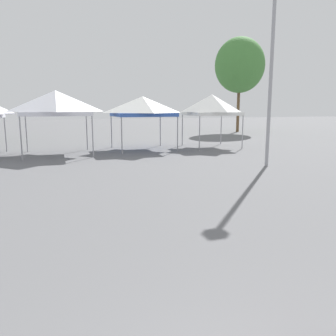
# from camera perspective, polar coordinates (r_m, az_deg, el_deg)

# --- Properties ---
(canopy_tent_behind_left) EXTENTS (3.46, 3.46, 3.24)m
(canopy_tent_behind_left) POSITION_cam_1_polar(r_m,az_deg,el_deg) (18.40, -18.19, 10.25)
(canopy_tent_behind_left) COLOR #9E9EA3
(canopy_tent_behind_left) RESTS_ON ground
(canopy_tent_behind_right) EXTENTS (3.29, 3.29, 3.00)m
(canopy_tent_behind_right) POSITION_cam_1_polar(r_m,az_deg,el_deg) (19.72, -4.26, 10.20)
(canopy_tent_behind_right) COLOR #9E9EA3
(canopy_tent_behind_right) RESTS_ON ground
(canopy_tent_center) EXTENTS (2.94, 2.94, 3.15)m
(canopy_tent_center) POSITION_cam_1_polar(r_m,az_deg,el_deg) (20.99, 7.31, 10.38)
(canopy_tent_center) COLOR #9E9EA3
(canopy_tent_center) RESTS_ON ground
(light_pole_opposite_side) EXTENTS (0.36, 0.36, 7.79)m
(light_pole_opposite_side) POSITION_cam_1_polar(r_m,az_deg,el_deg) (14.74, 16.94, 17.66)
(light_pole_opposite_side) COLOR #9E9EA3
(light_pole_opposite_side) RESTS_ON ground
(tree_behind_tents_right) EXTENTS (4.73, 4.73, 8.97)m
(tree_behind_tents_right) POSITION_cam_1_polar(r_m,az_deg,el_deg) (34.82, 11.86, 16.41)
(tree_behind_tents_right) COLOR brown
(tree_behind_tents_right) RESTS_ON ground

